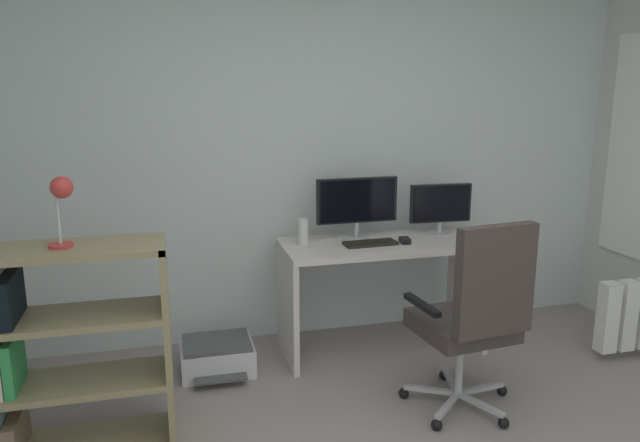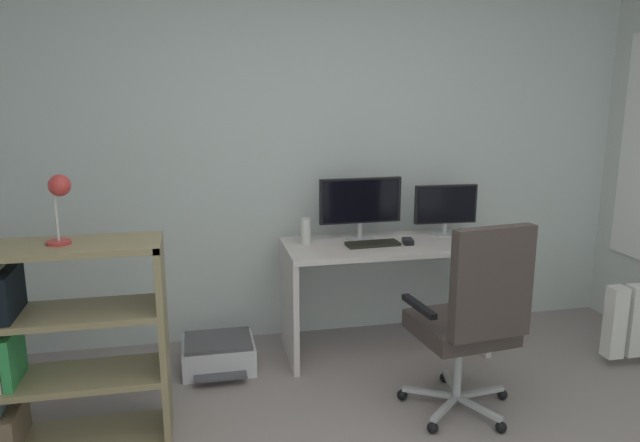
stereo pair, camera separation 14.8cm
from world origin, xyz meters
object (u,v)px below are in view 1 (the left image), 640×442
Objects in this scene: desktop_speaker at (303,232)px; bookshelf at (39,356)px; desk_lamp at (61,198)px; printer at (217,356)px; desk at (382,272)px; office_chair at (474,312)px; keyboard at (370,243)px; computer_mouse at (405,240)px; monitor_main at (357,203)px; monitor_secondary at (441,206)px.

bookshelf reaches higher than desktop_speaker.
desk_lamp is 1.51m from printer.
office_chair reaches higher than desk.
desktop_speaker is (-0.42, 0.11, 0.07)m from keyboard.
desk is 1.28× the size of bookshelf.
desk_lamp is at bearing -158.14° from desk.
computer_mouse is 0.22× the size of printer.
bookshelf is at bearing 174.77° from office_chair.
monitor_main is 5.50× the size of computer_mouse.
office_chair is at bearing -73.17° from monitor_main.
computer_mouse is 2.11m from desk_lamp.
computer_mouse is at bearing -5.57° from keyboard.
desktop_speaker is 0.37× the size of printer.
desk_lamp is (-1.29, -0.79, 0.43)m from desktop_speaker.
keyboard is 0.75× the size of printer.
monitor_main reaches higher than printer.
bookshelf is (-1.87, -0.68, -0.25)m from keyboard.
desk_lamp reaches higher than monitor_main.
office_chair is at bearing -79.00° from computer_mouse.
printer is (-0.96, -0.17, -0.89)m from monitor_main.
printer is at bearing 37.46° from bookshelf.
printer is (-1.10, -0.06, -0.44)m from desk.
keyboard is at bearing 107.37° from office_chair.
desktop_speaker is (-0.98, -0.05, -0.11)m from monitor_secondary.
monitor_secondary is at bearing 0.01° from monitor_main.
computer_mouse is at bearing -32.49° from monitor_main.
desk is 0.27m from computer_mouse.
office_chair is at bearing -5.67° from desk_lamp.
monitor_main is at bearing 7.20° from desktop_speaker.
bookshelf is 1.17m from printer.
keyboard is 1.04× the size of desk_lamp.
desk is 0.49m from monitor_main.
monitor_secondary is 1.13m from office_chair.
office_chair is 1.62m from printer.
bookshelf is at bearing -151.37° from desktop_speaker.
printer is at bearing -171.73° from computer_mouse.
desktop_speaker reaches higher than desk.
monitor_secondary is (0.60, 0.00, -0.05)m from monitor_main.
computer_mouse is (0.27, -0.17, -0.23)m from monitor_main.
monitor_main is 0.60m from monitor_secondary.
bookshelf is (-1.46, -0.79, -0.32)m from desktop_speaker.
keyboard is (-0.10, -0.05, 0.22)m from desk.
desk reaches higher than printer.
desk is at bearing 21.86° from desk_lamp.
desk_lamp is 0.72× the size of printer.
office_chair reaches higher than printer.
desk_lamp reaches higher than bookshelf.
desk is at bearing -40.02° from monitor_main.
office_chair is at bearing -5.23° from bookshelf.
desktop_speaker is 1.58m from desk_lamp.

